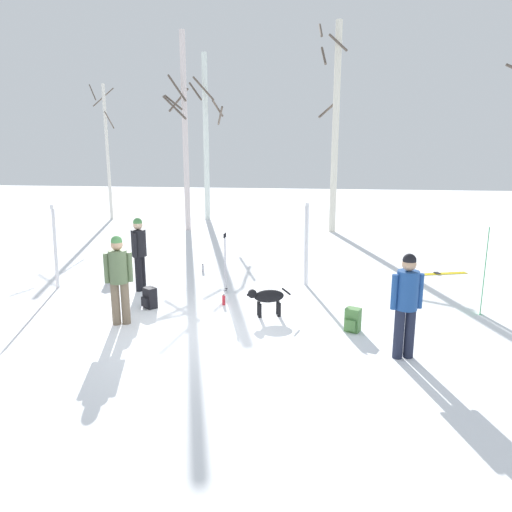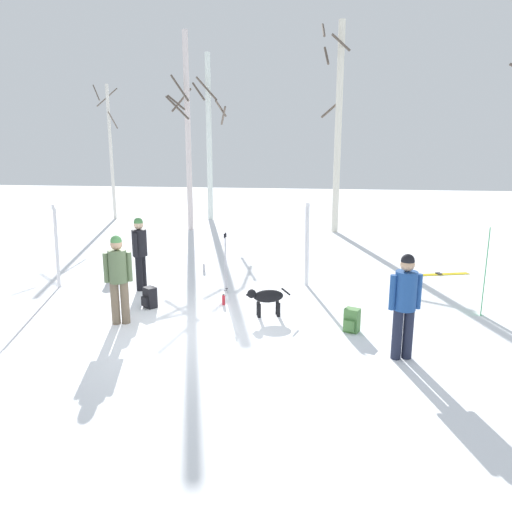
% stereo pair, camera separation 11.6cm
% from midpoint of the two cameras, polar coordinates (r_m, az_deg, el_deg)
% --- Properties ---
extents(ground_plane, '(60.00, 60.00, 0.00)m').
position_cam_midpoint_polar(ground_plane, '(8.94, -6.61, -9.07)').
color(ground_plane, white).
extents(person_0, '(0.50, 0.34, 1.72)m').
position_cam_midpoint_polar(person_0, '(9.41, -16.22, -2.09)').
color(person_0, '#72604C').
rests_on(person_0, ground_plane).
extents(person_2, '(0.51, 0.34, 1.72)m').
position_cam_midpoint_polar(person_2, '(7.94, 16.93, -4.90)').
color(person_2, '#1E2338').
rests_on(person_2, ground_plane).
extents(person_3, '(0.34, 0.52, 1.72)m').
position_cam_midpoint_polar(person_3, '(11.54, -13.90, 0.79)').
color(person_3, black).
rests_on(person_3, ground_plane).
extents(dog, '(0.87, 0.37, 0.57)m').
position_cam_midpoint_polar(dog, '(9.63, 0.94, -4.89)').
color(dog, black).
rests_on(dog, ground_plane).
extents(ski_pair_planted_0, '(0.12, 0.12, 2.01)m').
position_cam_midpoint_polar(ski_pair_planted_0, '(11.66, 5.68, 1.33)').
color(ski_pair_planted_0, white).
rests_on(ski_pair_planted_0, ground_plane).
extents(ski_pair_planted_1, '(0.03, 0.23, 1.98)m').
position_cam_midpoint_polar(ski_pair_planted_1, '(12.37, -22.83, 0.96)').
color(ski_pair_planted_1, white).
rests_on(ski_pair_planted_1, ground_plane).
extents(ski_pair_planted_2, '(0.09, 0.23, 1.78)m').
position_cam_midpoint_polar(ski_pair_planted_2, '(10.63, 25.08, -1.65)').
color(ski_pair_planted_2, green).
rests_on(ski_pair_planted_2, ground_plane).
extents(ski_pair_lying_0, '(1.74, 0.65, 0.05)m').
position_cam_midpoint_polar(ski_pair_lying_0, '(13.63, 20.17, -1.98)').
color(ski_pair_lying_0, yellow).
rests_on(ski_pair_lying_0, ground_plane).
extents(ski_poles_0, '(0.07, 0.24, 1.40)m').
position_cam_midpoint_polar(ski_poles_0, '(11.06, -3.95, -0.62)').
color(ski_poles_0, '#B2B2BC').
rests_on(ski_poles_0, ground_plane).
extents(backpack_0, '(0.34, 0.34, 0.44)m').
position_cam_midpoint_polar(backpack_0, '(10.40, -12.73, -4.86)').
color(backpack_0, black).
rests_on(backpack_0, ground_plane).
extents(backpack_1, '(0.34, 0.34, 0.44)m').
position_cam_midpoint_polar(backpack_1, '(12.61, -16.80, -1.96)').
color(backpack_1, black).
rests_on(backpack_1, ground_plane).
extents(backpack_2, '(0.32, 0.34, 0.44)m').
position_cam_midpoint_polar(backpack_2, '(9.07, 10.97, -7.44)').
color(backpack_2, '#4C7F3F').
rests_on(backpack_2, ground_plane).
extents(water_bottle_0, '(0.07, 0.07, 0.24)m').
position_cam_midpoint_polar(water_bottle_0, '(10.38, -4.14, -5.18)').
color(water_bottle_0, red).
rests_on(water_bottle_0, ground_plane).
extents(water_bottle_1, '(0.07, 0.07, 0.22)m').
position_cam_midpoint_polar(water_bottle_1, '(13.11, -6.53, -1.40)').
color(water_bottle_1, silver).
rests_on(water_bottle_1, ground_plane).
extents(birch_tree_0, '(1.03, 1.33, 5.93)m').
position_cam_midpoint_polar(birch_tree_0, '(23.08, -17.28, 11.82)').
color(birch_tree_0, silver).
rests_on(birch_tree_0, ground_plane).
extents(birch_tree_1, '(1.06, 1.43, 7.49)m').
position_cam_midpoint_polar(birch_tree_1, '(19.40, -8.60, 14.30)').
color(birch_tree_1, silver).
rests_on(birch_tree_1, ground_plane).
extents(birch_tree_2, '(1.60, 1.58, 7.20)m').
position_cam_midpoint_polar(birch_tree_2, '(22.13, -6.03, 13.91)').
color(birch_tree_2, silver).
rests_on(birch_tree_2, ground_plane).
extents(birch_tree_3, '(1.08, 1.40, 7.74)m').
position_cam_midpoint_polar(birch_tree_3, '(19.01, 9.10, 14.92)').
color(birch_tree_3, silver).
rests_on(birch_tree_3, ground_plane).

